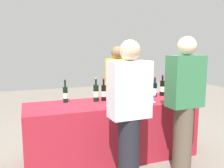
# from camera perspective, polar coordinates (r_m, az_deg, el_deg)

# --- Properties ---
(ground_plane) EXTENTS (12.00, 12.00, 0.00)m
(ground_plane) POSITION_cam_1_polar(r_m,az_deg,el_deg) (3.56, 0.00, -16.86)
(ground_plane) COLOR slate
(tasting_table) EXTENTS (2.32, 0.73, 0.80)m
(tasting_table) POSITION_cam_1_polar(r_m,az_deg,el_deg) (3.41, 0.00, -10.82)
(tasting_table) COLOR maroon
(tasting_table) RESTS_ON ground_plane
(wine_bottle_0) EXTENTS (0.07, 0.07, 0.31)m
(wine_bottle_0) POSITION_cam_1_polar(r_m,az_deg,el_deg) (3.31, -10.99, -2.44)
(wine_bottle_0) COLOR black
(wine_bottle_0) RESTS_ON tasting_table
(wine_bottle_1) EXTENTS (0.07, 0.07, 0.33)m
(wine_bottle_1) POSITION_cam_1_polar(r_m,az_deg,el_deg) (3.32, -3.81, -2.11)
(wine_bottle_1) COLOR black
(wine_bottle_1) RESTS_ON tasting_table
(wine_bottle_2) EXTENTS (0.07, 0.07, 0.32)m
(wine_bottle_2) POSITION_cam_1_polar(r_m,az_deg,el_deg) (3.36, -1.99, -2.06)
(wine_bottle_2) COLOR black
(wine_bottle_2) RESTS_ON tasting_table
(wine_bottle_3) EXTENTS (0.08, 0.08, 0.30)m
(wine_bottle_3) POSITION_cam_1_polar(r_m,az_deg,el_deg) (3.59, 4.78, -1.49)
(wine_bottle_3) COLOR black
(wine_bottle_3) RESTS_ON tasting_table
(wine_bottle_4) EXTENTS (0.07, 0.07, 0.29)m
(wine_bottle_4) POSITION_cam_1_polar(r_m,az_deg,el_deg) (3.71, 10.08, -1.29)
(wine_bottle_4) COLOR black
(wine_bottle_4) RESTS_ON tasting_table
(wine_bottle_5) EXTENTS (0.07, 0.07, 0.32)m
(wine_bottle_5) POSITION_cam_1_polar(r_m,az_deg,el_deg) (3.79, 11.82, -0.92)
(wine_bottle_5) COLOR black
(wine_bottle_5) RESTS_ON tasting_table
(wine_glass_0) EXTENTS (0.07, 0.07, 0.13)m
(wine_glass_0) POSITION_cam_1_polar(r_m,az_deg,el_deg) (3.06, -0.81, -3.60)
(wine_glass_0) COLOR silver
(wine_glass_0) RESTS_ON tasting_table
(wine_glass_1) EXTENTS (0.07, 0.07, 0.14)m
(wine_glass_1) POSITION_cam_1_polar(r_m,az_deg,el_deg) (3.30, 7.57, -2.66)
(wine_glass_1) COLOR silver
(wine_glass_1) RESTS_ON tasting_table
(wine_glass_2) EXTENTS (0.06, 0.06, 0.14)m
(wine_glass_2) POSITION_cam_1_polar(r_m,az_deg,el_deg) (3.32, 9.87, -2.57)
(wine_glass_2) COLOR silver
(wine_glass_2) RESTS_ON tasting_table
(server_pouring) EXTENTS (0.36, 0.21, 1.55)m
(server_pouring) POSITION_cam_1_polar(r_m,az_deg,el_deg) (4.01, 1.28, -1.13)
(server_pouring) COLOR black
(server_pouring) RESTS_ON ground_plane
(guest_0) EXTENTS (0.44, 0.25, 1.62)m
(guest_0) POSITION_cam_1_polar(r_m,az_deg,el_deg) (2.58, 4.11, -6.45)
(guest_0) COLOR black
(guest_0) RESTS_ON ground_plane
(guest_1) EXTENTS (0.44, 0.25, 1.67)m
(guest_1) POSITION_cam_1_polar(r_m,az_deg,el_deg) (3.05, 16.77, -3.81)
(guest_1) COLOR brown
(guest_1) RESTS_ON ground_plane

